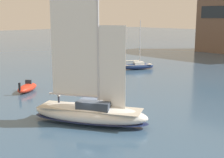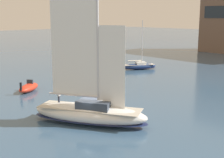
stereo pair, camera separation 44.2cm
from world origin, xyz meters
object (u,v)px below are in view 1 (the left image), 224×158
at_px(sailboat_main, 90,111).
at_px(channel_buoy, 91,90).
at_px(motor_tender, 27,88).
at_px(sailboat_moored_near_marina, 137,66).

distance_m(sailboat_main, channel_buoy, 11.31).
relative_size(motor_tender, channel_buoy, 2.54).
xyz_separation_m(sailboat_main, sailboat_moored_near_marina, (-19.14, 26.99, -0.60)).
relative_size(sailboat_main, channel_buoy, 8.80).
height_order(motor_tender, channel_buoy, channel_buoy).
bearing_deg(motor_tender, channel_buoy, 35.56).
distance_m(sailboat_moored_near_marina, channel_buoy, 22.43).
relative_size(sailboat_moored_near_marina, motor_tender, 2.06).
bearing_deg(motor_tender, sailboat_moored_near_marina, 95.91).
height_order(sailboat_main, sailboat_moored_near_marina, sailboat_main).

